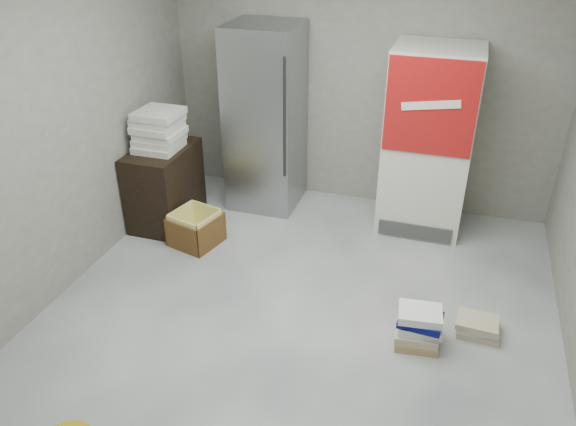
# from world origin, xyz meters

# --- Properties ---
(ground) EXTENTS (5.00, 5.00, 0.00)m
(ground) POSITION_xyz_m (0.00, 0.00, 0.00)
(ground) COLOR beige
(ground) RESTS_ON ground
(room_shell) EXTENTS (4.04, 5.04, 2.82)m
(room_shell) POSITION_xyz_m (0.00, 0.00, 1.80)
(room_shell) COLOR gray
(room_shell) RESTS_ON ground
(steel_fridge) EXTENTS (0.70, 0.72, 1.90)m
(steel_fridge) POSITION_xyz_m (-0.90, 2.13, 0.95)
(steel_fridge) COLOR #A6A9AE
(steel_fridge) RESTS_ON ground
(coke_cooler) EXTENTS (0.80, 0.73, 1.80)m
(coke_cooler) POSITION_xyz_m (0.75, 2.12, 0.90)
(coke_cooler) COLOR silver
(coke_cooler) RESTS_ON ground
(wood_shelf) EXTENTS (0.50, 0.80, 0.80)m
(wood_shelf) POSITION_xyz_m (-1.73, 1.40, 0.40)
(wood_shelf) COLOR black
(wood_shelf) RESTS_ON ground
(supply_box_stack) EXTENTS (0.43, 0.44, 0.39)m
(supply_box_stack) POSITION_xyz_m (-1.73, 1.40, 0.99)
(supply_box_stack) COLOR silver
(supply_box_stack) RESTS_ON wood_shelf
(phonebook_stack_main) EXTENTS (0.35, 0.31, 0.32)m
(phonebook_stack_main) POSITION_xyz_m (0.94, 0.30, 0.16)
(phonebook_stack_main) COLOR tan
(phonebook_stack_main) RESTS_ON ground
(phonebook_stack_side) EXTENTS (0.34, 0.27, 0.14)m
(phonebook_stack_side) POSITION_xyz_m (1.37, 0.56, 0.07)
(phonebook_stack_side) COLOR tan
(phonebook_stack_side) RESTS_ON ground
(cardboard_box) EXTENTS (0.51, 0.51, 0.34)m
(cardboard_box) POSITION_xyz_m (-1.26, 1.09, 0.14)
(cardboard_box) COLOR yellow
(cardboard_box) RESTS_ON ground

